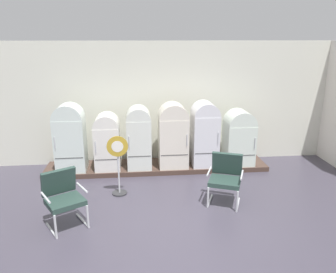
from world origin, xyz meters
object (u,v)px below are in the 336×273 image
at_px(refrigerator_1, 107,140).
at_px(refrigerator_0, 70,136).
at_px(sign_stand, 118,167).
at_px(refrigerator_2, 139,135).
at_px(refrigerator_5, 239,136).
at_px(armchair_right, 226,175).
at_px(armchair_left, 63,195).
at_px(refrigerator_3, 173,133).
at_px(refrigerator_4, 205,132).

bearing_deg(refrigerator_1, refrigerator_0, -177.40).
relative_size(refrigerator_1, sign_stand, 1.05).
height_order(refrigerator_1, sign_stand, refrigerator_1).
height_order(refrigerator_1, refrigerator_2, refrigerator_2).
xyz_separation_m(refrigerator_2, refrigerator_5, (2.52, -0.00, -0.09)).
bearing_deg(armchair_right, armchair_left, -169.73).
relative_size(refrigerator_3, sign_stand, 1.22).
bearing_deg(refrigerator_0, refrigerator_1, 2.60).
bearing_deg(refrigerator_5, refrigerator_2, 179.89).
bearing_deg(armchair_right, refrigerator_0, 152.24).
xyz_separation_m(refrigerator_3, armchair_left, (-2.22, -2.35, -0.38)).
bearing_deg(refrigerator_0, sign_stand, -45.42).
bearing_deg(refrigerator_4, armchair_left, -141.83).
xyz_separation_m(refrigerator_2, refrigerator_3, (0.84, -0.01, 0.03)).
bearing_deg(refrigerator_0, refrigerator_3, 0.87).
distance_m(refrigerator_0, refrigerator_1, 0.88).
bearing_deg(refrigerator_3, sign_stand, -136.35).
distance_m(refrigerator_0, refrigerator_3, 2.48).
height_order(refrigerator_3, refrigerator_5, refrigerator_3).
height_order(armchair_left, armchair_right, same).
xyz_separation_m(refrigerator_4, refrigerator_5, (0.88, -0.01, -0.13)).
distance_m(refrigerator_5, armchair_left, 4.56).
xyz_separation_m(refrigerator_1, armchair_right, (2.47, -1.80, -0.27)).
xyz_separation_m(refrigerator_3, sign_stand, (-1.30, -1.24, -0.35)).
xyz_separation_m(refrigerator_1, refrigerator_5, (3.29, 0.00, -0.00)).
height_order(refrigerator_1, armchair_left, refrigerator_1).
height_order(refrigerator_4, refrigerator_5, refrigerator_4).
distance_m(refrigerator_1, refrigerator_3, 1.62).
distance_m(armchair_right, sign_stand, 2.23).
bearing_deg(refrigerator_3, refrigerator_1, 179.94).
distance_m(refrigerator_3, armchair_left, 3.26).
xyz_separation_m(refrigerator_2, refrigerator_4, (1.64, 0.01, 0.04)).
distance_m(refrigerator_3, armchair_right, 2.03).
bearing_deg(refrigerator_2, armchair_right, -46.69).
xyz_separation_m(refrigerator_1, refrigerator_4, (2.41, 0.01, 0.13)).
bearing_deg(refrigerator_1, refrigerator_5, 0.04).
distance_m(refrigerator_0, armchair_left, 2.37).
relative_size(refrigerator_3, armchair_right, 1.58).
xyz_separation_m(armchair_left, sign_stand, (0.92, 1.11, 0.04)).
xyz_separation_m(refrigerator_1, refrigerator_3, (1.61, -0.00, 0.12)).
relative_size(refrigerator_2, sign_stand, 1.17).
bearing_deg(refrigerator_4, refrigerator_2, -179.79).
distance_m(refrigerator_1, sign_stand, 1.30).
bearing_deg(refrigerator_0, refrigerator_2, 1.62).
bearing_deg(refrigerator_5, armchair_right, -114.52).
xyz_separation_m(refrigerator_0, armchair_left, (0.26, -2.32, -0.41)).
relative_size(armchair_left, sign_stand, 0.78).
xyz_separation_m(refrigerator_3, armchair_right, (0.86, -1.80, -0.38)).
distance_m(refrigerator_4, sign_stand, 2.47).
height_order(refrigerator_0, refrigerator_5, refrigerator_0).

